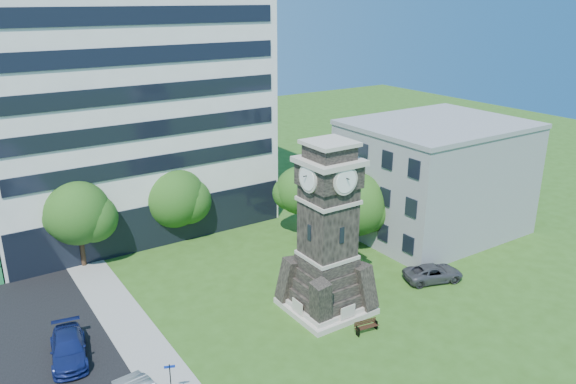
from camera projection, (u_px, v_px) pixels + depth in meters
ground at (308, 334)px, 36.84m from camera, size 160.00×160.00×0.00m
sidewalk at (141, 344)px, 35.82m from camera, size 3.00×70.00×0.06m
clock_tower at (327, 240)px, 38.23m from camera, size 5.40×5.40×12.22m
office_tall at (116, 75)px, 50.84m from camera, size 26.20×15.11×28.60m
office_low at (434, 177)px, 51.82m from camera, size 15.20×12.20×10.40m
car_street_north at (68, 348)px, 34.14m from camera, size 2.93×5.33×1.46m
car_east_lot at (433, 273)px, 43.64m from camera, size 5.07×3.52×1.29m
park_bench at (366, 326)px, 36.99m from camera, size 1.65×0.44×0.85m
street_sign at (170, 379)px, 30.18m from camera, size 0.59×0.06×2.45m
tree_nw at (79, 215)px, 44.83m from camera, size 5.73×5.21×7.28m
tree_nc at (174, 198)px, 50.25m from camera, size 6.16×5.60×6.87m
tree_ne at (300, 192)px, 50.79m from camera, size 4.77×4.34×6.59m
tree_east at (356, 206)px, 48.59m from camera, size 6.11×5.55×6.78m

